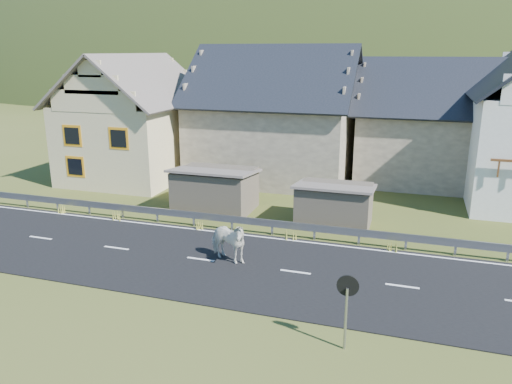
% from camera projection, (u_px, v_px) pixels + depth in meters
% --- Properties ---
extents(ground, '(160.00, 160.00, 0.00)m').
position_uv_depth(ground, '(201.00, 260.00, 20.54)').
color(ground, '#333D12').
rests_on(ground, ground).
extents(road, '(60.00, 7.00, 0.04)m').
position_uv_depth(road, '(201.00, 260.00, 20.53)').
color(road, black).
rests_on(road, ground).
extents(lane_markings, '(60.00, 6.60, 0.01)m').
position_uv_depth(lane_markings, '(201.00, 259.00, 20.52)').
color(lane_markings, silver).
rests_on(lane_markings, road).
extents(guardrail, '(28.10, 0.09, 0.75)m').
position_uv_depth(guardrail, '(232.00, 220.00, 23.75)').
color(guardrail, '#93969B').
rests_on(guardrail, ground).
extents(shed_left, '(4.30, 3.30, 2.40)m').
position_uv_depth(shed_left, '(215.00, 190.00, 26.78)').
color(shed_left, brown).
rests_on(shed_left, ground).
extents(shed_right, '(3.80, 2.90, 2.20)m').
position_uv_depth(shed_right, '(334.00, 206.00, 24.44)').
color(shed_right, brown).
rests_on(shed_right, ground).
extents(house_cream, '(7.80, 9.80, 8.30)m').
position_uv_depth(house_cream, '(134.00, 112.00, 33.28)').
color(house_cream, beige).
rests_on(house_cream, ground).
extents(house_stone_a, '(10.80, 9.80, 8.90)m').
position_uv_depth(house_stone_a, '(276.00, 108.00, 33.30)').
color(house_stone_a, tan).
rests_on(house_stone_a, ground).
extents(house_stone_b, '(9.80, 8.80, 8.10)m').
position_uv_depth(house_stone_b, '(433.00, 116.00, 32.31)').
color(house_stone_b, tan).
rests_on(house_stone_b, ground).
extents(mountain, '(440.00, 280.00, 260.00)m').
position_uv_depth(mountain, '(407.00, 128.00, 189.42)').
color(mountain, '#1E3011').
rests_on(mountain, ground).
extents(conifer_patch, '(76.00, 50.00, 28.00)m').
position_uv_depth(conifer_patch, '(179.00, 60.00, 135.82)').
color(conifer_patch, black).
rests_on(conifer_patch, ground).
extents(horse, '(1.63, 2.26, 1.74)m').
position_uv_depth(horse, '(227.00, 241.00, 20.13)').
color(horse, silver).
rests_on(horse, road).
extents(traffic_mirror, '(0.63, 0.18, 2.28)m').
position_uv_depth(traffic_mirror, '(347.00, 295.00, 14.04)').
color(traffic_mirror, '#93969B').
rests_on(traffic_mirror, ground).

